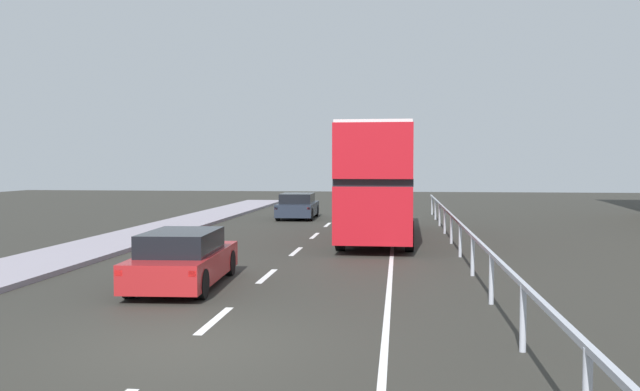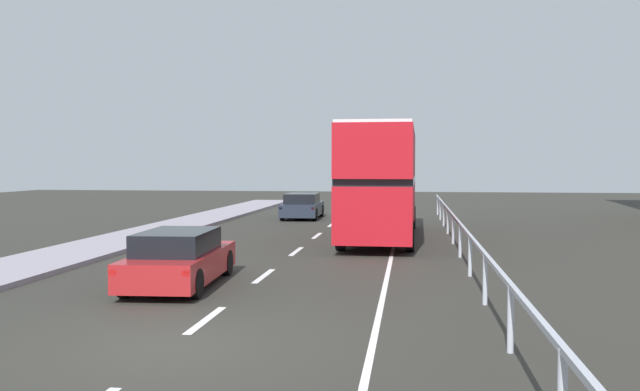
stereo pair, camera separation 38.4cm
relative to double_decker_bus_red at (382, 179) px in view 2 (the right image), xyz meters
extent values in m
cube|color=#2C2B26|center=(-2.59, -15.76, -2.31)|extent=(74.95, 120.00, 0.10)
cube|color=silver|center=(-2.59, -14.03, -2.26)|extent=(0.16, 2.18, 0.01)
cube|color=silver|center=(-2.59, -9.15, -2.26)|extent=(0.16, 2.18, 0.01)
cube|color=silver|center=(-2.59, -4.27, -2.26)|extent=(0.16, 2.18, 0.01)
cube|color=silver|center=(-2.59, 0.60, -2.26)|extent=(0.16, 2.18, 0.01)
cube|color=silver|center=(-2.59, 5.48, -2.26)|extent=(0.16, 2.18, 0.01)
cube|color=silver|center=(-2.59, 10.36, -2.26)|extent=(0.16, 2.18, 0.01)
cube|color=silver|center=(0.53, -6.76, -2.26)|extent=(0.12, 46.00, 0.01)
cube|color=#ADB1BD|center=(2.61, -6.76, -1.24)|extent=(0.08, 42.00, 0.08)
cylinder|color=#ADB1BD|center=(2.61, -15.51, -1.75)|extent=(0.10, 0.10, 1.02)
cylinder|color=#ADB1BD|center=(2.61, -12.01, -1.75)|extent=(0.10, 0.10, 1.02)
cylinder|color=#ADB1BD|center=(2.61, -8.51, -1.75)|extent=(0.10, 0.10, 1.02)
cylinder|color=#ADB1BD|center=(2.61, -5.01, -1.75)|extent=(0.10, 0.10, 1.02)
cylinder|color=#ADB1BD|center=(2.61, -1.51, -1.75)|extent=(0.10, 0.10, 1.02)
cylinder|color=#ADB1BD|center=(2.61, 1.99, -1.75)|extent=(0.10, 0.10, 1.02)
cylinder|color=#ADB1BD|center=(2.61, 5.49, -1.75)|extent=(0.10, 0.10, 1.02)
cylinder|color=#ADB1BD|center=(2.61, 8.99, -1.75)|extent=(0.10, 0.10, 1.02)
cylinder|color=#ADB1BD|center=(2.61, 12.49, -1.75)|extent=(0.10, 0.10, 1.02)
cube|color=#B5131C|center=(0.00, -0.01, -1.01)|extent=(2.59, 10.93, 1.80)
cube|color=black|center=(0.00, -0.01, 0.02)|extent=(2.60, 10.50, 0.24)
cube|color=#B5131C|center=(0.00, -0.01, 0.99)|extent=(2.59, 10.93, 1.72)
cube|color=silver|center=(0.00, -0.01, 1.90)|extent=(2.53, 10.71, 0.10)
cube|color=black|center=(0.06, 5.42, -0.92)|extent=(2.21, 0.07, 1.26)
cube|color=yellow|center=(0.06, 5.42, 1.42)|extent=(1.47, 0.06, 0.28)
cylinder|color=black|center=(-1.08, 4.06, -1.76)|extent=(0.29, 1.00, 1.00)
cylinder|color=black|center=(1.18, 4.03, -1.76)|extent=(0.29, 1.00, 1.00)
cylinder|color=black|center=(-1.17, -3.85, -1.76)|extent=(0.29, 1.00, 1.00)
cylinder|color=black|center=(1.08, -3.87, -1.76)|extent=(0.29, 1.00, 1.00)
cube|color=maroon|center=(-4.24, -10.71, -1.77)|extent=(1.96, 4.55, 0.63)
cube|color=black|center=(-4.23, -10.93, -1.20)|extent=(1.64, 2.54, 0.50)
cube|color=red|center=(-4.87, -12.95, -1.61)|extent=(0.16, 0.07, 0.12)
cube|color=red|center=(-3.36, -12.86, -1.61)|extent=(0.16, 0.07, 0.12)
cylinder|color=black|center=(-5.10, -9.22, -1.94)|extent=(0.24, 0.65, 0.64)
cylinder|color=black|center=(-3.56, -9.13, -1.94)|extent=(0.24, 0.65, 0.64)
cylinder|color=black|center=(-4.93, -12.28, -1.94)|extent=(0.24, 0.65, 0.64)
cylinder|color=black|center=(-3.38, -12.19, -1.94)|extent=(0.24, 0.65, 0.64)
cube|color=#212937|center=(-4.53, 9.02, -1.76)|extent=(1.93, 4.35, 0.64)
cube|color=black|center=(-4.52, 8.80, -1.19)|extent=(1.67, 2.41, 0.50)
cube|color=red|center=(-5.29, 6.87, -1.60)|extent=(0.16, 0.06, 0.12)
cube|color=red|center=(-3.66, 6.91, -1.60)|extent=(0.16, 0.06, 0.12)
cylinder|color=black|center=(-5.40, 10.45, -1.94)|extent=(0.22, 0.64, 0.64)
cylinder|color=black|center=(-3.73, 10.49, -1.94)|extent=(0.22, 0.64, 0.64)
cylinder|color=black|center=(-5.33, 7.54, -1.94)|extent=(0.22, 0.64, 0.64)
cylinder|color=black|center=(-3.66, 7.58, -1.94)|extent=(0.22, 0.64, 0.64)
camera|label=1|loc=(0.73, -25.87, 0.58)|focal=37.84mm
camera|label=2|loc=(1.11, -25.82, 0.58)|focal=37.84mm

